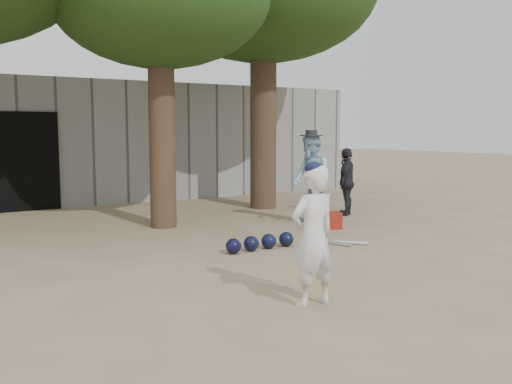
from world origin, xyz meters
TOP-DOWN VIEW (x-y plane):
  - ground at (0.00, 0.00)m, footprint 70.00×70.00m
  - boy_player at (-0.02, -1.06)m, footprint 0.53×0.35m
  - spectator_blue at (3.06, 2.92)m, footprint 0.85×0.98m
  - spectator_dark at (4.46, 3.50)m, footprint 0.88×0.76m
  - red_bag at (3.08, 2.41)m, footprint 0.51×0.46m
  - back_building at (-0.00, 10.33)m, footprint 16.00×5.24m
  - helmet_row at (1.00, 1.51)m, footprint 1.19×0.26m
  - bat_pile at (2.28, 1.22)m, footprint 0.58×0.76m

SIDE VIEW (x-z plane):
  - ground at x=0.00m, z-range 0.00..0.00m
  - bat_pile at x=2.28m, z-range 0.00..0.06m
  - helmet_row at x=1.00m, z-range 0.00..0.23m
  - red_bag at x=3.08m, z-range 0.00..0.30m
  - spectator_dark at x=4.46m, z-range 0.00..1.42m
  - boy_player at x=-0.02m, z-range 0.00..1.45m
  - spectator_blue at x=3.06m, z-range 0.00..1.73m
  - back_building at x=0.00m, z-range 0.00..3.00m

